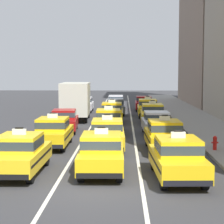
{
  "coord_description": "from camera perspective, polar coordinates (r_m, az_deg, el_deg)",
  "views": [
    {
      "loc": [
        0.92,
        -15.0,
        4.22
      ],
      "look_at": [
        0.07,
        15.64,
        1.3
      ],
      "focal_mm": 68.18,
      "sensor_mm": 36.0,
      "label": 1
    }
  ],
  "objects": [
    {
      "name": "sedan_center_fifth",
      "position": [
        41.44,
        0.44,
        0.78
      ],
      "size": [
        1.95,
        4.37,
        1.58
      ],
      "color": "black",
      "rests_on": "ground"
    },
    {
      "name": "taxi_right_fifth",
      "position": [
        39.68,
        4.79,
        0.59
      ],
      "size": [
        1.87,
        4.58,
        1.96
      ],
      "color": "black",
      "rests_on": "ground"
    },
    {
      "name": "fire_hydrant",
      "position": [
        22.84,
        13.63,
        -3.97
      ],
      "size": [
        0.36,
        0.22,
        0.73
      ],
      "color": "red",
      "rests_on": "sidewalk_curb"
    },
    {
      "name": "sidewalk_curb",
      "position": [
        30.93,
        13.3,
        -2.41
      ],
      "size": [
        4.0,
        90.0,
        0.15
      ],
      "primitive_type": "cube",
      "color": "gray",
      "rests_on": "ground"
    },
    {
      "name": "sedan_right_sixth",
      "position": [
        45.86,
        4.27,
        1.21
      ],
      "size": [
        1.81,
        4.32,
        1.58
      ],
      "color": "black",
      "rests_on": "ground"
    },
    {
      "name": "taxi_center_fourth",
      "position": [
        35.26,
        -0.02,
        0.0
      ],
      "size": [
        1.85,
        4.57,
        1.96
      ],
      "color": "black",
      "rests_on": "ground"
    },
    {
      "name": "ground_plane",
      "position": [
        15.61,
        -1.88,
        -10.25
      ],
      "size": [
        160.0,
        160.0,
        0.0
      ],
      "primitive_type": "plane",
      "color": "#353538"
    },
    {
      "name": "sedan_right_third",
      "position": [
        28.42,
        5.99,
        -1.4
      ],
      "size": [
        1.85,
        4.34,
        1.58
      ],
      "color": "black",
      "rests_on": "ground"
    },
    {
      "name": "sedan_left_third",
      "position": [
        29.95,
        -6.4,
        -1.06
      ],
      "size": [
        2.02,
        4.4,
        1.58
      ],
      "color": "black",
      "rests_on": "ground"
    },
    {
      "name": "sedan_left_fifth",
      "position": [
        44.76,
        -3.73,
        1.11
      ],
      "size": [
        1.82,
        4.32,
        1.58
      ],
      "color": "black",
      "rests_on": "ground"
    },
    {
      "name": "taxi_center_nearest",
      "position": [
        17.77,
        -1.41,
        -5.4
      ],
      "size": [
        1.88,
        4.58,
        1.96
      ],
      "color": "black",
      "rests_on": "ground"
    },
    {
      "name": "taxi_right_second",
      "position": [
        22.71,
        7.02,
        -3.06
      ],
      "size": [
        1.93,
        4.6,
        1.96
      ],
      "color": "black",
      "rests_on": "ground"
    },
    {
      "name": "taxi_center_second",
      "position": [
        22.94,
        -0.63,
        -2.94
      ],
      "size": [
        1.92,
        4.6,
        1.96
      ],
      "color": "black",
      "rests_on": "ground"
    },
    {
      "name": "taxi_right_fourth",
      "position": [
        34.02,
        5.43,
        -0.22
      ],
      "size": [
        1.87,
        4.58,
        1.96
      ],
      "color": "black",
      "rests_on": "ground"
    },
    {
      "name": "taxi_left_nearest",
      "position": [
        17.98,
        -12.19,
        -5.4
      ],
      "size": [
        1.85,
        4.57,
        1.96
      ],
      "color": "black",
      "rests_on": "ground"
    },
    {
      "name": "box_truck_left_fourth",
      "position": [
        37.2,
        -4.81,
        1.66
      ],
      "size": [
        2.48,
        7.03,
        3.27
      ],
      "color": "black",
      "rests_on": "ground"
    },
    {
      "name": "sedan_center_sixth",
      "position": [
        47.63,
        0.52,
        1.38
      ],
      "size": [
        1.78,
        4.31,
        1.58
      ],
      "color": "black",
      "rests_on": "ground"
    },
    {
      "name": "taxi_center_third",
      "position": [
        28.98,
        -0.47,
        -1.18
      ],
      "size": [
        1.91,
        4.6,
        1.96
      ],
      "color": "black",
      "rests_on": "ground"
    },
    {
      "name": "lane_stripe_left_center",
      "position": [
        35.35,
        -2.51,
        -1.41
      ],
      "size": [
        0.14,
        80.0,
        0.01
      ],
      "primitive_type": "cube",
      "color": "silver",
      "rests_on": "ground"
    },
    {
      "name": "taxi_right_nearest",
      "position": [
        16.92,
        8.76,
        -6.02
      ],
      "size": [
        1.99,
        4.63,
        1.96
      ],
      "color": "black",
      "rests_on": "ground"
    },
    {
      "name": "taxi_left_second",
      "position": [
        23.98,
        -7.91,
        -2.62
      ],
      "size": [
        1.86,
        4.58,
        1.96
      ],
      "color": "black",
      "rests_on": "ground"
    },
    {
      "name": "lane_stripe_center_right",
      "position": [
        35.26,
        2.69,
        -1.43
      ],
      "size": [
        0.14,
        80.0,
        0.01
      ],
      "primitive_type": "cube",
      "color": "silver",
      "rests_on": "ground"
    }
  ]
}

